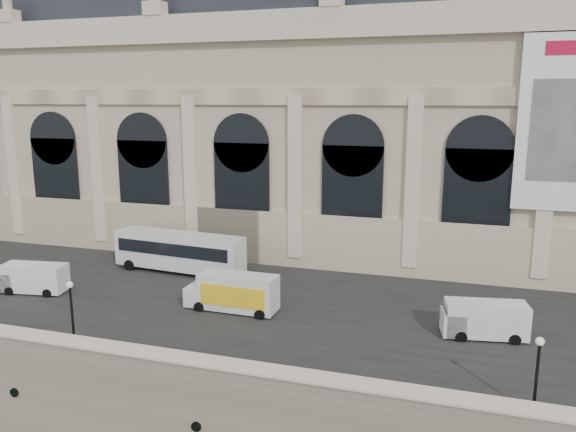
% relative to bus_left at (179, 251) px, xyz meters
% --- Properties ---
extents(quay, '(160.00, 70.00, 6.00)m').
position_rel_bus_left_xyz_m(quay, '(8.14, 17.61, -4.95)').
color(quay, gray).
rests_on(quay, ground).
extents(street, '(160.00, 24.00, 0.06)m').
position_rel_bus_left_xyz_m(street, '(8.14, -3.39, -1.92)').
color(street, '#2D2D2D').
rests_on(street, quay).
extents(parapet, '(160.00, 1.40, 1.21)m').
position_rel_bus_left_xyz_m(parapet, '(8.14, -16.79, -1.34)').
color(parapet, gray).
rests_on(parapet, quay).
extents(museum, '(69.00, 18.70, 29.10)m').
position_rel_bus_left_xyz_m(museum, '(2.16, 13.47, 11.77)').
color(museum, beige).
rests_on(museum, quay).
extents(bus_left, '(12.00, 3.62, 3.48)m').
position_rel_bus_left_xyz_m(bus_left, '(0.00, 0.00, 0.00)').
color(bus_left, silver).
rests_on(bus_left, quay).
extents(van_b, '(5.34, 2.71, 2.28)m').
position_rel_bus_left_xyz_m(van_b, '(-8.62, -8.03, -0.79)').
color(van_b, white).
rests_on(van_b, quay).
extents(van_c, '(5.42, 2.79, 2.30)m').
position_rel_bus_left_xyz_m(van_c, '(24.58, -6.50, -0.78)').
color(van_c, silver).
rests_on(van_c, quay).
extents(box_truck, '(6.68, 2.48, 2.68)m').
position_rel_bus_left_xyz_m(box_truck, '(7.92, -6.87, -0.61)').
color(box_truck, silver).
rests_on(box_truck, quay).
extents(lamp_left, '(0.40, 0.40, 3.97)m').
position_rel_bus_left_xyz_m(lamp_left, '(0.61, -14.85, 0.02)').
color(lamp_left, black).
rests_on(lamp_left, quay).
extents(lamp_right, '(0.41, 0.41, 4.01)m').
position_rel_bus_left_xyz_m(lamp_right, '(26.83, -15.25, 0.04)').
color(lamp_right, black).
rests_on(lamp_right, quay).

